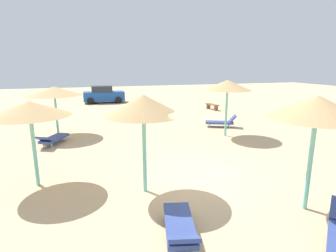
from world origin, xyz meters
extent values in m
plane|color=#D1B284|center=(0.00, 0.00, 0.00)|extent=(80.00, 80.00, 0.00)
cylinder|color=#6BC6BC|center=(-4.92, 7.57, 1.15)|extent=(0.12, 0.12, 2.30)
cone|color=tan|center=(-4.92, 7.57, 2.44)|extent=(2.95, 2.95, 0.47)
cylinder|color=#6BC6BC|center=(3.82, 4.77, 1.29)|extent=(0.12, 0.12, 2.59)
cone|color=tan|center=(3.82, 4.77, 2.76)|extent=(2.50, 2.50, 0.53)
cylinder|color=#6BC6BC|center=(-1.77, -0.34, 1.24)|extent=(0.12, 0.12, 2.48)
cone|color=tan|center=(-1.77, -0.34, 2.68)|extent=(2.27, 2.27, 0.60)
cylinder|color=#6BC6BC|center=(2.14, -2.64, 1.30)|extent=(0.12, 0.12, 2.60)
cone|color=tan|center=(2.14, -2.64, 2.79)|extent=(2.42, 2.42, 0.58)
cylinder|color=#6BC6BC|center=(-5.00, 1.09, 1.19)|extent=(0.12, 0.12, 2.37)
cone|color=tan|center=(-5.00, 1.09, 2.51)|extent=(2.44, 2.44, 0.46)
cube|color=#33478C|center=(-4.94, 5.90, 0.28)|extent=(1.34, 1.81, 0.12)
cube|color=#33478C|center=(-5.30, 5.19, 0.47)|extent=(0.81, 0.76, 0.32)
cylinder|color=silver|center=(-5.02, 5.27, 0.11)|extent=(0.06, 0.06, 0.22)
cylinder|color=silver|center=(-5.41, 5.47, 0.11)|extent=(0.06, 0.06, 0.22)
cylinder|color=silver|center=(-4.47, 6.34, 0.11)|extent=(0.06, 0.06, 0.22)
cylinder|color=silver|center=(-4.87, 6.54, 0.11)|extent=(0.06, 0.06, 0.22)
cube|color=#33478C|center=(4.52, 6.78, 0.28)|extent=(1.81, 1.28, 0.12)
cube|color=#33478C|center=(5.25, 6.45, 0.55)|extent=(0.65, 0.76, 0.47)
cylinder|color=silver|center=(5.16, 6.73, 0.11)|extent=(0.06, 0.06, 0.22)
cylinder|color=silver|center=(4.98, 6.33, 0.11)|extent=(0.06, 0.06, 0.22)
cylinder|color=silver|center=(4.06, 7.22, 0.11)|extent=(0.06, 0.06, 0.22)
cylinder|color=silver|center=(3.88, 6.82, 0.11)|extent=(0.06, 0.06, 0.22)
cube|color=#33478C|center=(-1.50, -2.72, 0.28)|extent=(1.02, 1.80, 0.12)
cube|color=#33478C|center=(-1.69, -3.49, 0.46)|extent=(0.75, 0.66, 0.32)
cylinder|color=silver|center=(-1.43, -3.35, 0.11)|extent=(0.06, 0.06, 0.22)
cylinder|color=silver|center=(-1.85, -3.25, 0.11)|extent=(0.06, 0.06, 0.22)
cylinder|color=silver|center=(-1.15, -2.18, 0.11)|extent=(0.06, 0.06, 0.22)
cylinder|color=silver|center=(-1.57, -2.08, 0.11)|extent=(0.06, 0.06, 0.22)
cylinder|color=silver|center=(1.92, -3.70, 0.11)|extent=(0.06, 0.06, 0.22)
cube|color=brown|center=(7.04, 12.85, 0.45)|extent=(0.64, 1.55, 0.08)
cube|color=brown|center=(7.13, 12.31, 0.21)|extent=(0.37, 0.18, 0.41)
cube|color=brown|center=(6.94, 13.39, 0.21)|extent=(0.37, 0.18, 0.41)
cube|color=#194C9E|center=(-1.54, 19.98, 0.67)|extent=(4.05, 1.81, 0.90)
cube|color=#262D38|center=(-1.74, 19.99, 1.42)|extent=(2.04, 1.62, 0.60)
cylinder|color=black|center=(-0.16, 20.82, 0.32)|extent=(0.65, 0.24, 0.64)
cylinder|color=black|center=(-0.21, 19.07, 0.32)|extent=(0.65, 0.24, 0.64)
cylinder|color=black|center=(-2.86, 20.90, 0.32)|extent=(0.65, 0.24, 0.64)
cylinder|color=black|center=(-2.91, 19.14, 0.32)|extent=(0.65, 0.24, 0.64)
camera|label=1|loc=(-3.35, -7.82, 3.82)|focal=28.58mm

